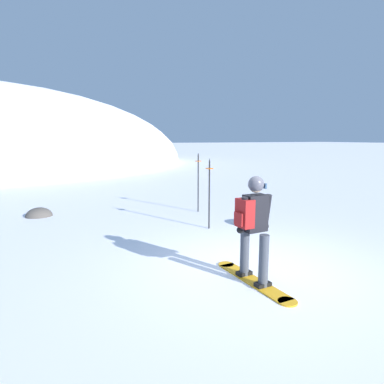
# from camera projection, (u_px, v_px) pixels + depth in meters

# --- Properties ---
(ground_plane) EXTENTS (300.00, 300.00, 0.00)m
(ground_plane) POSITION_uv_depth(u_px,v_px,m) (255.00, 268.00, 5.87)
(ground_plane) COLOR white
(snowboarder_main) EXTENTS (0.64, 1.84, 1.71)m
(snowboarder_main) POSITION_uv_depth(u_px,v_px,m) (253.00, 227.00, 5.15)
(snowboarder_main) COLOR orange
(snowboarder_main) RESTS_ON ground
(piste_marker_near) EXTENTS (0.20, 0.20, 1.85)m
(piste_marker_near) POSITION_uv_depth(u_px,v_px,m) (198.00, 178.00, 10.19)
(piste_marker_near) COLOR black
(piste_marker_near) RESTS_ON ground
(piste_marker_far) EXTENTS (0.20, 0.20, 1.80)m
(piste_marker_far) POSITION_uv_depth(u_px,v_px,m) (209.00, 189.00, 8.27)
(piste_marker_far) COLOR black
(piste_marker_far) RESTS_ON ground
(rock_dark) EXTENTS (0.80, 0.68, 0.56)m
(rock_dark) POSITION_uv_depth(u_px,v_px,m) (249.00, 224.00, 8.87)
(rock_dark) COLOR #4C4742
(rock_dark) RESTS_ON ground
(rock_mid) EXTENTS (0.75, 0.64, 0.53)m
(rock_mid) POSITION_uv_depth(u_px,v_px,m) (39.00, 216.00, 9.73)
(rock_mid) COLOR #4C4742
(rock_mid) RESTS_ON ground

